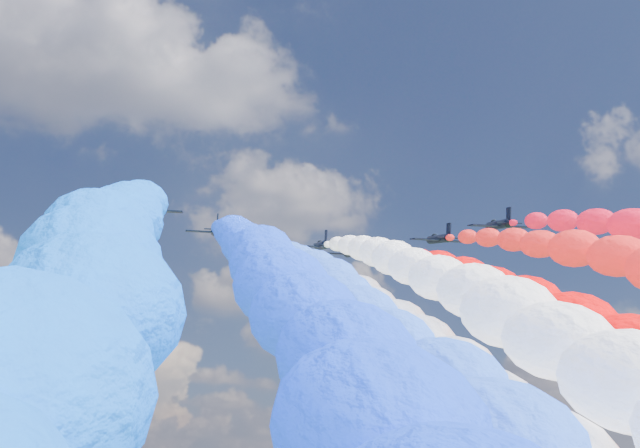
{
  "coord_description": "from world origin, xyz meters",
  "views": [
    {
      "loc": [
        -23.6,
        -122.15,
        68.97
      ],
      "look_at": [
        0.0,
        4.0,
        110.67
      ],
      "focal_mm": 47.19,
      "sensor_mm": 36.0,
      "label": 1
    }
  ],
  "objects": [
    {
      "name": "jet_0",
      "position": [
        -26.67,
        -4.38,
        108.67
      ],
      "size": [
        10.28,
        13.55,
        5.85
      ],
      "primitive_type": null,
      "rotation": [
        0.25,
        0.0,
        -0.07
      ],
      "color": "black"
    },
    {
      "name": "trail_0",
      "position": [
        -26.67,
        -60.01,
        87.41
      ],
      "size": [
        6.94,
        107.8,
        46.78
      ],
      "primitive_type": null,
      "color": "#0C61FA"
    },
    {
      "name": "jet_1",
      "position": [
        -16.56,
        4.33,
        108.67
      ],
      "size": [
        9.69,
        13.13,
        5.85
      ],
      "primitive_type": null,
      "rotation": [
        0.25,
        0.0,
        -0.02
      ],
      "color": "black"
    },
    {
      "name": "trail_1",
      "position": [
        -16.56,
        -51.29,
        87.41
      ],
      "size": [
        6.94,
        107.8,
        46.78
      ],
      "primitive_type": null,
      "color": "#1440F7"
    },
    {
      "name": "jet_2",
      "position": [
        -9.01,
        12.84,
        108.67
      ],
      "size": [
        10.28,
        13.55,
        5.85
      ],
      "primitive_type": null,
      "rotation": [
        0.25,
        0.0,
        -0.07
      ],
      "color": "black"
    },
    {
      "name": "trail_2",
      "position": [
        -9.01,
        -42.79,
        87.41
      ],
      "size": [
        6.94,
        107.8,
        46.78
      ],
      "primitive_type": null,
      "color": "blue"
    },
    {
      "name": "jet_3",
      "position": [
        1.27,
        9.23,
        108.67
      ],
      "size": [
        9.86,
        13.26,
        5.85
      ],
      "primitive_type": null,
      "rotation": [
        0.25,
        0.0,
        -0.03
      ],
      "color": "black"
    },
    {
      "name": "trail_3",
      "position": [
        1.27,
        -46.4,
        87.41
      ],
      "size": [
        6.94,
        107.8,
        46.78
      ],
      "primitive_type": null,
      "color": "white"
    },
    {
      "name": "jet_4",
      "position": [
        -1.76,
        22.34,
        108.67
      ],
      "size": [
        9.87,
        13.26,
        5.85
      ],
      "primitive_type": null,
      "rotation": [
        0.25,
        0.0,
        0.03
      ],
      "color": "black"
    },
    {
      "name": "trail_4",
      "position": [
        -1.76,
        -33.29,
        87.41
      ],
      "size": [
        6.94,
        107.8,
        46.78
      ],
      "primitive_type": null,
      "color": "white"
    },
    {
      "name": "jet_5",
      "position": [
        7.26,
        12.77,
        108.67
      ],
      "size": [
        9.58,
        13.06,
        5.85
      ],
      "primitive_type": null,
      "rotation": [
        0.25,
        0.0,
        -0.01
      ],
      "color": "black"
    },
    {
      "name": "trail_5",
      "position": [
        7.26,
        -42.86,
        87.41
      ],
      "size": [
        6.94,
        107.8,
        46.78
      ],
      "primitive_type": null,
      "color": "#F90709"
    },
    {
      "name": "jet_6",
      "position": [
        19.27,
        2.1,
        108.67
      ],
      "size": [
        9.76,
        13.19,
        5.85
      ],
      "primitive_type": null,
      "rotation": [
        0.25,
        0.0,
        0.03
      ],
      "color": "black"
    },
    {
      "name": "trail_6",
      "position": [
        19.27,
        -53.53,
        87.41
      ],
      "size": [
        6.94,
        107.8,
        46.78
      ],
      "primitive_type": null,
      "color": "red"
    },
    {
      "name": "jet_7",
      "position": [
        25.92,
        -6.73,
        108.67
      ],
      "size": [
        10.13,
        13.44,
        5.85
      ],
      "primitive_type": null,
      "rotation": [
        0.25,
        0.0,
        -0.05
      ],
      "color": "black"
    }
  ]
}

